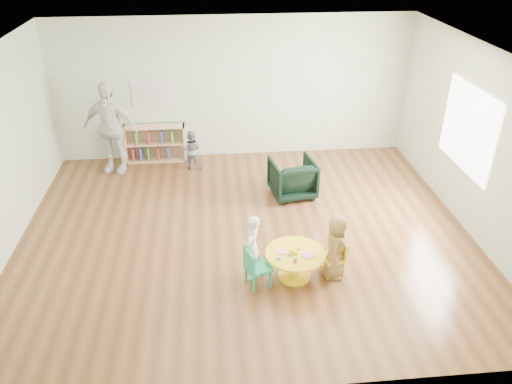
% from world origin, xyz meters
% --- Properties ---
extents(room, '(7.10, 7.00, 2.80)m').
position_xyz_m(room, '(0.01, 0.00, 1.89)').
color(room, brown).
rests_on(room, ground).
extents(activity_table, '(0.81, 0.81, 0.45)m').
position_xyz_m(activity_table, '(0.58, -1.16, 0.28)').
color(activity_table, yellow).
rests_on(activity_table, ground).
extents(kid_chair_left, '(0.40, 0.40, 0.58)m').
position_xyz_m(kid_chair_left, '(0.02, -1.29, 0.31)').
color(kid_chair_left, '#1C9B6A').
rests_on(kid_chair_left, ground).
extents(kid_chair_right, '(0.33, 0.33, 0.52)m').
position_xyz_m(kid_chair_right, '(1.16, -1.12, 0.28)').
color(kid_chair_right, yellow).
rests_on(kid_chair_right, ground).
extents(bookshelf, '(1.20, 0.30, 0.75)m').
position_xyz_m(bookshelf, '(-1.61, 2.86, 0.37)').
color(bookshelf, tan).
rests_on(bookshelf, ground).
extents(alphabet_poster, '(0.74, 0.01, 0.54)m').
position_xyz_m(alphabet_poster, '(-1.60, 2.98, 1.35)').
color(alphabet_poster, silver).
rests_on(alphabet_poster, ground).
extents(armchair, '(0.84, 0.86, 0.68)m').
position_xyz_m(armchair, '(0.92, 1.13, 0.34)').
color(armchair, black).
rests_on(armchair, ground).
extents(child_left, '(0.35, 0.42, 0.96)m').
position_xyz_m(child_left, '(-0.00, -1.09, 0.48)').
color(child_left, silver).
rests_on(child_left, ground).
extents(child_right, '(0.44, 0.54, 0.95)m').
position_xyz_m(child_right, '(1.13, -1.17, 0.47)').
color(child_right, gold).
rests_on(child_right, ground).
extents(toddler, '(0.45, 0.39, 0.79)m').
position_xyz_m(toddler, '(-0.87, 2.39, 0.39)').
color(toddler, '#161B37').
rests_on(toddler, ground).
extents(adult_caretaker, '(1.12, 0.69, 1.79)m').
position_xyz_m(adult_caretaker, '(-2.36, 2.44, 0.89)').
color(adult_caretaker, silver).
rests_on(adult_caretaker, ground).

